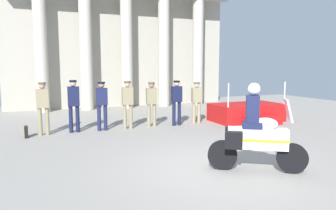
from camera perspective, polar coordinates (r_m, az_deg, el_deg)
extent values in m
plane|color=gray|center=(7.38, 9.53, -10.95)|extent=(28.00, 28.00, 0.00)
cube|color=#A49F91|center=(18.21, -8.11, 11.24)|extent=(12.17, 0.30, 7.25)
cylinder|color=#B2AD9E|center=(16.69, -21.54, 9.04)|extent=(0.62, 0.62, 5.99)
cylinder|color=#B2AD9E|center=(16.87, -14.31, 9.28)|extent=(0.62, 0.62, 5.99)
cylinder|color=#B2AD9E|center=(17.29, -7.32, 9.38)|extent=(0.62, 0.62, 5.99)
cylinder|color=#B2AD9E|center=(17.96, -0.75, 9.35)|extent=(0.62, 0.62, 5.99)
cylinder|color=#B2AD9E|center=(18.83, 5.27, 9.21)|extent=(0.62, 0.62, 5.99)
cube|color=#B71414|center=(13.58, 13.62, -1.26)|extent=(2.81, 1.56, 0.71)
cube|color=#B71414|center=(12.80, 16.31, -2.64)|extent=(1.54, 0.50, 0.36)
cylinder|color=silver|center=(12.16, 10.62, 1.70)|extent=(0.05, 0.05, 0.90)
cylinder|color=silver|center=(13.78, 19.90, 2.01)|extent=(0.05, 0.05, 0.90)
cylinder|color=#847A5B|center=(11.23, -21.66, -2.77)|extent=(0.13, 0.13, 0.90)
cylinder|color=#847A5B|center=(11.23, -20.54, -2.72)|extent=(0.13, 0.13, 0.90)
cube|color=#847A5B|center=(11.13, -21.27, 1.09)|extent=(0.40, 0.25, 0.61)
sphere|color=tan|center=(11.10, -21.36, 3.19)|extent=(0.21, 0.21, 0.21)
cylinder|color=#4F4937|center=(11.10, -21.38, 3.59)|extent=(0.24, 0.24, 0.06)
cylinder|color=#141938|center=(11.36, -16.77, -2.46)|extent=(0.13, 0.13, 0.90)
cylinder|color=#141938|center=(11.39, -15.67, -2.41)|extent=(0.13, 0.13, 0.90)
cube|color=#141938|center=(11.28, -16.36, 1.47)|extent=(0.40, 0.25, 0.66)
sphere|color=tan|center=(11.25, -16.43, 3.68)|extent=(0.21, 0.21, 0.21)
cylinder|color=black|center=(11.24, -16.45, 4.08)|extent=(0.24, 0.24, 0.06)
cylinder|color=#191E42|center=(11.45, -12.07, -2.26)|extent=(0.13, 0.13, 0.89)
cylinder|color=#191E42|center=(11.49, -10.99, -2.20)|extent=(0.13, 0.13, 0.89)
cube|color=#191E42|center=(11.37, -11.62, 1.46)|extent=(0.40, 0.25, 0.59)
sphere|color=#997056|center=(11.34, -11.67, 3.48)|extent=(0.21, 0.21, 0.21)
cylinder|color=black|center=(11.34, -11.68, 3.88)|extent=(0.24, 0.24, 0.06)
cylinder|color=#847A5B|center=(11.57, -7.64, -2.13)|extent=(0.13, 0.13, 0.87)
cylinder|color=#847A5B|center=(11.63, -6.59, -2.07)|extent=(0.13, 0.13, 0.87)
cube|color=#847A5B|center=(11.50, -7.17, 1.58)|extent=(0.40, 0.25, 0.63)
sphere|color=tan|center=(11.47, -7.20, 3.66)|extent=(0.21, 0.21, 0.21)
cylinder|color=#4F4937|center=(11.47, -7.21, 4.06)|extent=(0.24, 0.24, 0.06)
cylinder|color=#847A5B|center=(11.95, -3.41, -1.85)|extent=(0.13, 0.13, 0.84)
cylinder|color=#847A5B|center=(12.03, -2.41, -1.79)|extent=(0.13, 0.13, 0.84)
cube|color=#847A5B|center=(11.90, -2.93, 1.59)|extent=(0.40, 0.25, 0.59)
sphere|color=#997056|center=(11.87, -2.94, 3.51)|extent=(0.21, 0.21, 0.21)
cylinder|color=#4F4937|center=(11.86, -2.94, 3.89)|extent=(0.24, 0.24, 0.06)
cylinder|color=#141938|center=(12.14, 1.05, -1.57)|extent=(0.13, 0.13, 0.90)
cylinder|color=#141938|center=(12.23, 2.00, -1.51)|extent=(0.13, 0.13, 0.90)
cube|color=#141938|center=(12.10, 1.54, 1.93)|extent=(0.40, 0.25, 0.58)
sphere|color=tan|center=(12.07, 1.54, 3.81)|extent=(0.21, 0.21, 0.21)
cylinder|color=black|center=(12.06, 1.55, 4.18)|extent=(0.24, 0.24, 0.06)
cylinder|color=gray|center=(12.63, 4.60, -1.42)|extent=(0.13, 0.13, 0.83)
cylinder|color=gray|center=(12.73, 5.48, -1.36)|extent=(0.13, 0.13, 0.83)
cube|color=gray|center=(12.60, 5.08, 1.76)|extent=(0.40, 0.25, 0.57)
sphere|color=tan|center=(12.57, 5.10, 3.53)|extent=(0.21, 0.21, 0.21)
cylinder|color=brown|center=(12.56, 5.10, 3.89)|extent=(0.24, 0.24, 0.06)
cylinder|color=black|center=(7.35, 21.10, -8.79)|extent=(0.59, 0.43, 0.64)
cylinder|color=black|center=(7.22, 9.59, -8.69)|extent=(0.61, 0.47, 0.64)
cube|color=silver|center=(7.15, 15.50, -5.70)|extent=(1.21, 0.94, 0.44)
ellipsoid|color=silver|center=(7.11, 16.79, -3.19)|extent=(0.61, 0.55, 0.26)
cube|color=yellow|center=(7.16, 15.50, -5.85)|extent=(1.24, 0.96, 0.06)
cube|color=silver|center=(7.13, 20.48, -0.87)|extent=(0.35, 0.42, 0.47)
cube|color=black|center=(7.38, 11.45, -5.19)|extent=(0.40, 0.35, 0.36)
cube|color=black|center=(6.87, 11.51, -6.10)|extent=(0.40, 0.35, 0.36)
cube|color=#191E42|center=(7.09, 14.61, -3.40)|extent=(0.52, 0.50, 0.14)
cube|color=#191E42|center=(7.03, 14.70, -0.59)|extent=(0.41, 0.44, 0.56)
sphere|color=silver|center=(6.99, 14.97, 2.74)|extent=(0.26, 0.26, 0.26)
cube|color=black|center=(11.13, -23.76, -4.37)|extent=(0.10, 0.32, 0.36)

